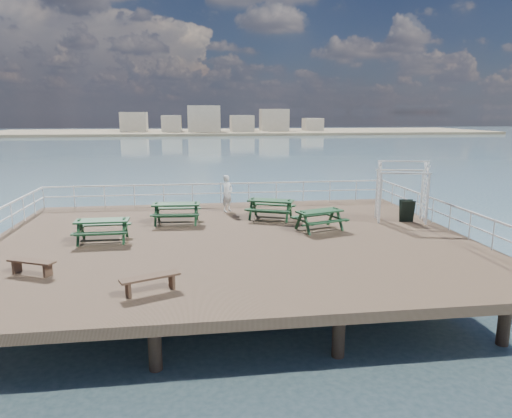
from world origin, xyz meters
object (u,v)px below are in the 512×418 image
Objects in this scene: picnic_table_b at (271,205)px; flat_bench_near at (32,264)px; picnic_table_d at (176,209)px; person at (227,193)px; picnic_table_c at (319,216)px; trellis_arbor at (401,194)px; picnic_table_a at (102,226)px; flat_bench_far at (150,280)px.

picnic_table_b is 1.64× the size of flat_bench_near.
person is at bearing 45.56° from picnic_table_d.
picnic_table_b is 10.27m from flat_bench_near.
trellis_arbor is (3.96, 1.04, 0.60)m from picnic_table_c.
picnic_table_a is at bearing -157.68° from trellis_arbor.
picnic_table_d is at bearing 143.50° from picnic_table_c.
picnic_table_a is 8.43m from picnic_table_c.
flat_bench_near is at bearing -172.92° from person.
picnic_table_a is at bearing 166.15° from picnic_table_c.
picnic_table_a is 0.86× the size of picnic_table_c.
picnic_table_c is at bearing -31.67° from picnic_table_b.
flat_bench_near is 4.06m from flat_bench_far.
trellis_arbor is at bearing 10.29° from picnic_table_b.
picnic_table_b is 4.18m from picnic_table_d.
flat_bench_far is (3.60, -1.88, 0.02)m from flat_bench_near.
picnic_table_a is 1.28× the size of flat_bench_near.
picnic_table_a is 0.72× the size of trellis_arbor.
flat_bench_far is (-4.60, -8.07, -0.29)m from picnic_table_b.
picnic_table_c is 4.14m from trellis_arbor.
picnic_table_d is 0.80× the size of trellis_arbor.
picnic_table_b is 2.56m from person.
picnic_table_b reaches higher than picnic_table_c.
picnic_table_b is 1.54× the size of flat_bench_far.
picnic_table_c is at bearing -14.61° from picnic_table_d.
picnic_table_d is 1.33× the size of flat_bench_far.
person is at bearing 112.71° from picnic_table_c.
flat_bench_near is at bearing -175.84° from picnic_table_c.
person reaches higher than picnic_table_d.
picnic_table_a reaches higher than flat_bench_near.
trellis_arbor is (13.78, 4.98, 0.86)m from flat_bench_near.
flat_bench_far is 0.60× the size of trellis_arbor.
picnic_table_a is at bearing -134.88° from picnic_table_b.
picnic_table_b is at bearing 21.98° from picnic_table_a.
picnic_table_d reaches higher than picnic_table_a.
picnic_table_d is 7.81m from flat_bench_far.
person is (6.37, 7.99, 0.56)m from flat_bench_near.
picnic_table_a is 3.66m from flat_bench_near.
trellis_arbor is at bearing -66.41° from person.
picnic_table_b reaches higher than flat_bench_far.
flat_bench_near is (-9.82, -3.94, -0.26)m from picnic_table_c.
trellis_arbor is (10.18, 6.86, 0.84)m from flat_bench_far.
flat_bench_far is at bearing -97.11° from picnic_table_b.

